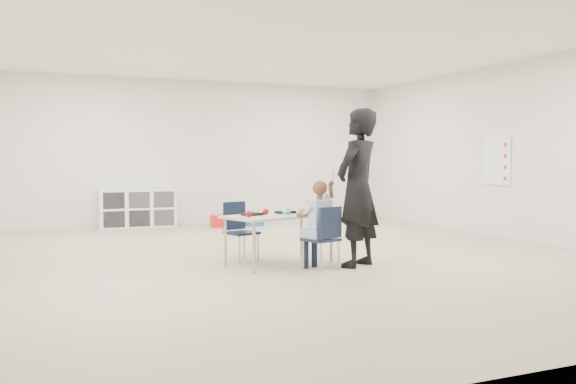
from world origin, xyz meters
name	(u,v)px	position (x,y,z in m)	size (l,w,h in m)	color
room	(287,149)	(0.00, 0.00, 1.40)	(9.00, 9.02, 2.80)	#BBAA90
table	(280,239)	(-0.30, -0.49, 0.31)	(1.47, 1.05, 0.61)	beige
chair_near	(321,238)	(0.02, -0.97, 0.36)	(0.35, 0.33, 0.73)	black
chair_far	(242,231)	(-0.62, -0.02, 0.36)	(0.35, 0.33, 0.73)	black
child	(321,220)	(0.02, -0.97, 0.57)	(0.49, 0.49, 1.15)	#A1B2DA
lunch_tray_near	(285,212)	(-0.18, -0.40, 0.62)	(0.22, 0.16, 0.03)	black
lunch_tray_far	(252,214)	(-0.65, -0.50, 0.62)	(0.22, 0.16, 0.03)	black
milk_carton	(286,211)	(-0.25, -0.60, 0.66)	(0.07, 0.07, 0.10)	white
bread_roll	(301,211)	(-0.02, -0.51, 0.64)	(0.09, 0.09, 0.07)	tan
apple_near	(266,212)	(-0.47, -0.48, 0.64)	(0.07, 0.07, 0.07)	maroon
apple_far	(249,214)	(-0.76, -0.69, 0.64)	(0.07, 0.07, 0.07)	maroon
cubby_shelf	(138,209)	(-1.20, 4.28, 0.35)	(1.40, 0.40, 0.70)	white
rules_poster	(497,160)	(3.98, 0.60, 1.25)	(0.02, 0.60, 0.80)	white
adult	(358,188)	(0.51, -0.94, 0.93)	(0.68, 0.45, 1.86)	black
bin_red	(221,221)	(0.26, 3.77, 0.11)	(0.35, 0.45, 0.22)	red
bin_yellow	(221,221)	(0.27, 3.85, 0.10)	(0.31, 0.40, 0.20)	yellow
bin_blue	(253,220)	(0.89, 3.75, 0.10)	(0.32, 0.41, 0.20)	#1755B3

